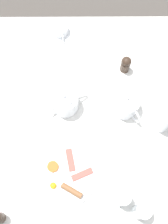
# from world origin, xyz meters

# --- Properties ---
(ground_plane) EXTENTS (8.00, 8.00, 0.00)m
(ground_plane) POSITION_xyz_m (0.00, 0.00, 0.00)
(ground_plane) COLOR #4C4742
(table) EXTENTS (0.99, 1.10, 0.73)m
(table) POSITION_xyz_m (0.00, 0.00, 0.66)
(table) COLOR white
(table) RESTS_ON ground_plane
(breakfast_plate) EXTENTS (0.28, 0.28, 0.04)m
(breakfast_plate) POSITION_xyz_m (0.08, 0.30, 0.74)
(breakfast_plate) COLOR white
(breakfast_plate) RESTS_ON table
(teapot_near) EXTENTS (0.20, 0.13, 0.14)m
(teapot_near) POSITION_xyz_m (0.09, -0.04, 0.79)
(teapot_near) COLOR white
(teapot_near) RESTS_ON table
(teapot_far) EXTENTS (0.14, 0.19, 0.14)m
(teapot_far) POSITION_xyz_m (-0.20, -0.03, 0.79)
(teapot_far) COLOR white
(teapot_far) RESTS_ON table
(teacup_with_saucer_left) EXTENTS (0.14, 0.14, 0.06)m
(teacup_with_saucer_left) POSITION_xyz_m (0.12, -0.45, 0.76)
(teacup_with_saucer_left) COLOR white
(teacup_with_saucer_left) RESTS_ON table
(water_glass_tall) EXTENTS (0.07, 0.07, 0.16)m
(water_glass_tall) POSITION_xyz_m (-0.36, 0.07, 0.81)
(water_glass_tall) COLOR white
(water_glass_tall) RESTS_ON table
(water_glass_short) EXTENTS (0.07, 0.07, 0.13)m
(water_glass_short) POSITION_xyz_m (-0.16, 0.40, 0.80)
(water_glass_short) COLOR white
(water_glass_short) RESTS_ON table
(wine_glass_spare) EXTENTS (0.07, 0.07, 0.14)m
(wine_glass_spare) POSITION_xyz_m (-0.24, 0.45, 0.80)
(wine_glass_spare) COLOR white
(wine_glass_spare) RESTS_ON table
(salt_grinder) EXTENTS (0.05, 0.05, 0.11)m
(salt_grinder) POSITION_xyz_m (-0.21, -0.23, 0.78)
(salt_grinder) COLOR #38281E
(salt_grinder) RESTS_ON table
(fork_by_plate) EXTENTS (0.08, 0.16, 0.00)m
(fork_by_plate) POSITION_xyz_m (-0.16, 0.23, 0.73)
(fork_by_plate) COLOR silver
(fork_by_plate) RESTS_ON table
(knife_by_plate) EXTENTS (0.19, 0.07, 0.00)m
(knife_by_plate) POSITION_xyz_m (-0.17, -0.42, 0.73)
(knife_by_plate) COLOR silver
(knife_by_plate) RESTS_ON table
(spoon_for_tea) EXTENTS (0.07, 0.15, 0.00)m
(spoon_for_tea) POSITION_xyz_m (0.34, -0.01, 0.73)
(spoon_for_tea) COLOR silver
(spoon_for_tea) RESTS_ON table
(fork_spare) EXTENTS (0.15, 0.12, 0.00)m
(fork_spare) POSITION_xyz_m (0.33, -0.34, 0.73)
(fork_spare) COLOR silver
(fork_spare) RESTS_ON table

